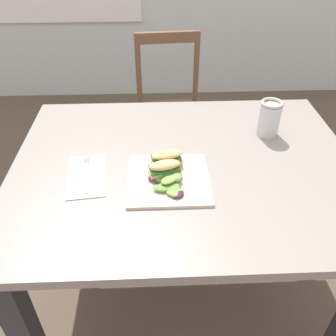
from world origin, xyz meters
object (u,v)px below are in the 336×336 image
at_px(chair_wooden_far, 170,112).
at_px(sandwich_half_back, 167,159).
at_px(mason_jar_iced_tea, 269,120).
at_px(fork_on_napkin, 86,171).
at_px(sandwich_half_front, 165,169).
at_px(plate_lunch, 169,179).
at_px(dining_table, 184,192).

xyz_separation_m(chair_wooden_far, sandwich_half_back, (-0.06, -0.92, 0.33)).
bearing_deg(mason_jar_iced_tea, chair_wooden_far, 114.29).
relative_size(chair_wooden_far, fork_on_napkin, 4.68).
bearing_deg(fork_on_napkin, sandwich_half_front, -8.82).
height_order(plate_lunch, sandwich_half_back, sandwich_half_back).
height_order(plate_lunch, sandwich_half_front, sandwich_half_front).
xyz_separation_m(dining_table, chair_wooden_far, (-0.00, 0.90, -0.16)).
distance_m(chair_wooden_far, sandwich_half_back, 0.98).
bearing_deg(sandwich_half_back, fork_on_napkin, -176.62).
height_order(sandwich_half_front, mason_jar_iced_tea, mason_jar_iced_tea).
relative_size(dining_table, plate_lunch, 4.53).
bearing_deg(chair_wooden_far, sandwich_half_front, -93.87).
height_order(plate_lunch, fork_on_napkin, plate_lunch).
relative_size(plate_lunch, mason_jar_iced_tea, 1.90).
relative_size(dining_table, sandwich_half_back, 10.85).
bearing_deg(sandwich_half_back, dining_table, 21.15).
xyz_separation_m(chair_wooden_far, sandwich_half_front, (-0.07, -0.98, 0.33)).
xyz_separation_m(dining_table, sandwich_half_back, (-0.06, -0.02, 0.17)).
bearing_deg(plate_lunch, chair_wooden_far, 86.82).
xyz_separation_m(chair_wooden_far, mason_jar_iced_tea, (0.33, -0.73, 0.35)).
height_order(dining_table, sandwich_half_back, sandwich_half_back).
relative_size(chair_wooden_far, plate_lunch, 3.38).
distance_m(sandwich_half_back, fork_on_napkin, 0.26).
bearing_deg(fork_on_napkin, dining_table, 6.98).
distance_m(dining_table, chair_wooden_far, 0.91).
distance_m(dining_table, sandwich_half_front, 0.20).
bearing_deg(chair_wooden_far, fork_on_napkin, -108.83).
xyz_separation_m(chair_wooden_far, plate_lunch, (-0.06, -0.99, 0.30)).
bearing_deg(fork_on_napkin, mason_jar_iced_tea, 18.11).
bearing_deg(plate_lunch, mason_jar_iced_tea, 34.53).
xyz_separation_m(sandwich_half_front, sandwich_half_back, (0.01, 0.05, 0.00)).
relative_size(sandwich_half_back, fork_on_napkin, 0.58).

